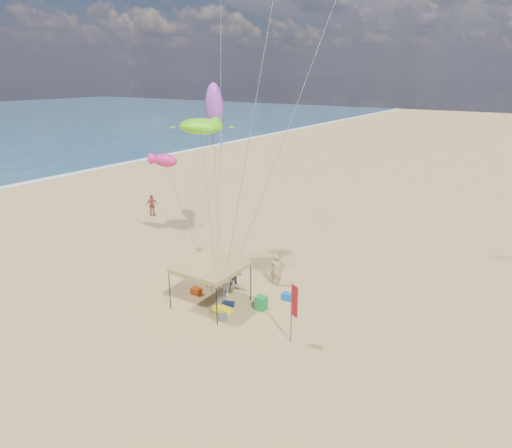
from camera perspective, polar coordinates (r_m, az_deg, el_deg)
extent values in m
plane|color=tan|center=(22.38, -4.38, -11.81)|extent=(280.00, 280.00, 0.00)
cylinder|color=black|center=(25.13, -6.28, -5.84)|extent=(0.06, 0.06, 1.94)
cylinder|color=black|center=(23.58, -0.66, -7.42)|extent=(0.06, 0.06, 1.94)
cylinder|color=black|center=(23.16, -10.77, -8.28)|extent=(0.06, 0.06, 1.94)
cylinder|color=black|center=(21.47, -4.94, -10.26)|extent=(0.06, 0.06, 1.94)
cube|color=olive|center=(22.82, -5.75, -5.43)|extent=(3.09, 3.09, 0.23)
pyramid|color=olive|center=(22.41, -5.84, -2.89)|extent=(5.88, 5.88, 0.97)
cylinder|color=black|center=(19.97, 4.47, -11.07)|extent=(0.04, 0.04, 2.87)
cube|color=#AD0D16|center=(19.50, 4.88, -9.64)|extent=(0.39, 0.19, 1.44)
cube|color=#CE4410|center=(24.71, -7.51, -8.34)|extent=(0.54, 0.38, 0.38)
cube|color=blue|center=(23.99, 3.96, -9.08)|extent=(0.54, 0.38, 0.38)
cylinder|color=#0C1638|center=(23.28, -3.52, -10.01)|extent=(0.69, 0.54, 0.36)
cylinder|color=orange|center=(26.84, -5.14, -6.02)|extent=(0.54, 0.69, 0.36)
cube|color=#178133|center=(22.99, 0.63, -9.88)|extent=(0.50, 0.50, 0.70)
cube|color=#CCD217|center=(25.96, -5.81, -6.51)|extent=(0.50, 0.50, 0.70)
cube|color=slate|center=(22.22, -4.17, -11.63)|extent=(0.34, 0.30, 0.28)
cube|color=#FCF31C|center=(22.77, -4.19, -10.67)|extent=(0.90, 0.50, 0.24)
imported|color=tan|center=(25.26, 2.52, -5.74)|extent=(0.77, 0.61, 1.84)
imported|color=#313644|center=(24.82, -2.66, -6.59)|extent=(0.92, 0.94, 1.53)
imported|color=beige|center=(24.04, -3.75, -7.02)|extent=(1.27, 0.80, 1.88)
imported|color=#A14B3E|center=(38.45, -12.95, 2.33)|extent=(0.77, 1.14, 1.81)
ellipsoid|color=#68F20B|center=(27.12, -6.93, 12.08)|extent=(3.13, 2.71, 0.91)
ellipsoid|color=#E02174|center=(29.38, -11.36, 7.83)|extent=(2.06, 1.52, 0.82)
ellipsoid|color=#AD3FD6|center=(29.01, -5.29, 14.49)|extent=(1.15, 1.15, 2.84)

